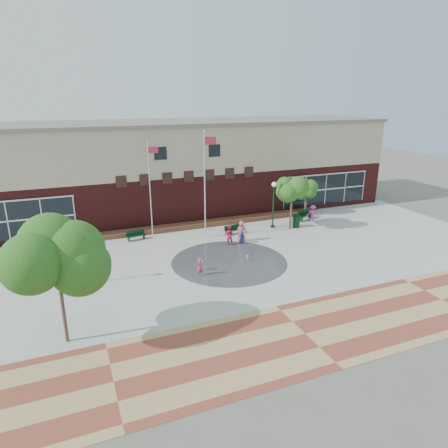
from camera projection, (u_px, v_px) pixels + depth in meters
name	position (u px, v px, depth m)	size (l,w,h in m)	color
ground	(247.00, 278.00, 26.44)	(120.00, 120.00, 0.00)	#666056
plaza_concrete	(224.00, 257.00, 29.97)	(46.00, 18.00, 0.01)	#A8A8A0
paver_band	(305.00, 334.00, 20.27)	(46.00, 6.00, 0.01)	brown
splash_pad	(229.00, 262.00, 29.09)	(8.40, 8.40, 0.01)	#383A3D
library_building	(174.00, 167.00, 40.44)	(44.40, 10.40, 9.20)	#541A1A
flower_bed	(193.00, 227.00, 36.68)	(26.00, 1.20, 0.40)	maroon
flagpole_left	(150.00, 184.00, 33.41)	(0.94, 0.15, 8.01)	silver
flagpole_right	(205.00, 180.00, 32.59)	(1.11, 0.18, 8.96)	silver
lamp_left	(84.00, 253.00, 25.10)	(0.36, 0.36, 3.36)	black
lamp_right	(274.00, 200.00, 35.85)	(0.45, 0.45, 4.26)	black
bench_left	(136.00, 237.00, 33.40)	(1.66, 0.72, 0.81)	black
bench_mid	(234.00, 231.00, 34.79)	(1.66, 0.62, 0.81)	black
bench_right	(305.00, 217.00, 38.75)	(2.06, 1.32, 1.01)	black
trash_can	(296.00, 221.00, 36.53)	(0.71, 0.71, 1.17)	black
tree_big_left	(56.00, 257.00, 18.29)	(3.94, 3.94, 6.29)	#443028
tree_mid	(292.00, 190.00, 35.19)	(2.97, 2.97, 5.01)	#443028
tree_small_right	(307.00, 190.00, 39.32)	(2.16, 2.16, 3.70)	#443028
water_jet_a	(200.00, 271.00, 27.56)	(0.37, 0.37, 0.72)	white
water_jet_b	(247.00, 262.00, 29.12)	(0.20, 0.20, 0.45)	white
child_splash	(200.00, 267.00, 26.63)	(0.48, 0.31, 1.31)	#CE3A6D
adult_red	(229.00, 235.00, 32.21)	(0.81, 0.63, 1.67)	#CD2345
adult_pink	(242.00, 231.00, 32.90)	(0.86, 0.56, 1.76)	#CC576E
child_blue	(242.00, 238.00, 32.41)	(0.63, 0.26, 1.07)	#1550B4
person_bench	(313.00, 213.00, 38.11)	(1.06, 0.61, 1.64)	#E247A9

